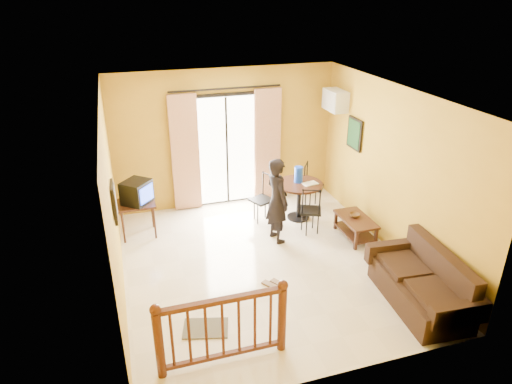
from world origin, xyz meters
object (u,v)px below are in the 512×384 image
object	(u,v)px
dining_table	(299,191)
standing_person	(277,200)
sofa	(423,285)
television	(137,192)
coffee_table	(355,225)

from	to	relation	value
dining_table	standing_person	distance (m)	0.97
dining_table	sofa	xyz separation A→B (m)	(0.70, -2.99, -0.28)
television	dining_table	size ratio (longest dim) A/B	0.69
dining_table	standing_person	xyz separation A→B (m)	(-0.69, -0.65, 0.19)
dining_table	coffee_table	xyz separation A→B (m)	(0.70, -1.01, -0.33)
sofa	standing_person	xyz separation A→B (m)	(-1.39, 2.33, 0.47)
sofa	television	bearing A→B (deg)	143.69
television	coffee_table	xyz separation A→B (m)	(3.72, -1.26, -0.60)
coffee_table	standing_person	size ratio (longest dim) A/B	0.56
dining_table	coffee_table	world-z (taller)	dining_table
television	dining_table	xyz separation A→B (m)	(3.02, -0.25, -0.27)
dining_table	sofa	distance (m)	3.08
television	dining_table	distance (m)	3.04
standing_person	coffee_table	bearing A→B (deg)	-114.76
sofa	standing_person	size ratio (longest dim) A/B	1.15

